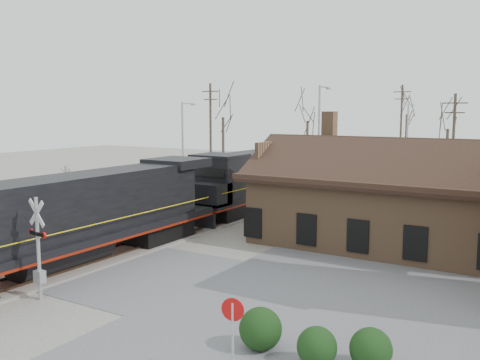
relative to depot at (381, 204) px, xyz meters
name	(u,v)px	position (x,y,z in m)	size (l,w,h in m)	color
ground	(87,262)	(-11.99, -12.00, -2.41)	(140.00, 140.00, 0.00)	#A39E93
road	(87,262)	(-11.99, -12.00, -2.39)	(60.00, 9.00, 0.03)	#5A5A5F
parking_lot	(464,303)	(6.01, -8.00, -2.39)	(22.00, 26.00, 0.03)	#5A5A5F
track_main	(237,214)	(-11.99, 3.00, -2.34)	(3.40, 90.00, 0.24)	#A39E93
track_siding	(190,209)	(-16.49, 3.00, -2.34)	(3.40, 90.00, 0.24)	#A39E93
depot	(381,204)	(0.00, 0.00, 0.00)	(15.20, 9.31, 7.90)	#8B6648
locomotive_lead	(49,222)	(-11.99, -14.28, 0.17)	(3.30, 22.07, 4.90)	black
locomotive_trailing	(269,175)	(-11.99, 8.07, 0.17)	(3.30, 22.07, 4.64)	black
crossbuck_near	(38,253)	(-9.39, -16.94, -0.37)	(1.25, 0.33, 4.39)	#A5A8AD
crossbuck_far	(67,200)	(-19.27, -6.99, -0.41)	(1.23, 0.32, 4.30)	#A5A8AD
do_not_enter_sign	(233,322)	(1.07, -18.20, -0.73)	(0.72, 0.18, 2.43)	#A5A8AD
hedge_a	(260,329)	(0.92, -16.23, -1.68)	(1.45, 1.45, 1.45)	black
hedge_b	(317,347)	(3.00, -16.32, -1.77)	(1.27, 1.27, 1.27)	black
hedge_c	(371,349)	(4.51, -15.66, -1.75)	(1.32, 1.32, 1.32)	black
streetlight_a	(184,146)	(-19.83, 6.64, 2.46)	(0.25, 2.04, 8.67)	#A5A8AD
streetlight_b	(319,143)	(-7.09, 7.16, 3.07)	(0.25, 2.04, 9.86)	#A5A8AD
streetlight_c	(407,141)	(-4.67, 23.96, 2.46)	(0.25, 2.04, 8.66)	#A5A8AD
utility_pole_a	(211,134)	(-21.74, 13.60, 3.15)	(2.00, 0.24, 10.66)	#382D23
utility_pole_b	(401,131)	(-7.17, 30.73, 3.25)	(2.00, 0.24, 10.86)	#382D23
utility_pole_c	(453,147)	(0.97, 16.72, 2.50)	(2.00, 0.24, 9.37)	#382D23
tree_a	(223,107)	(-25.51, 21.61, 5.94)	(4.78, 4.78, 11.72)	#382D23
tree_b	(308,112)	(-17.61, 28.07, 5.41)	(4.48, 4.48, 10.97)	#382D23
tree_c	(407,105)	(-8.38, 37.88, 6.29)	(4.98, 4.98, 12.20)	#382D23
tree_d	(448,120)	(-2.13, 30.96, 4.51)	(3.97, 3.97, 9.73)	#382D23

